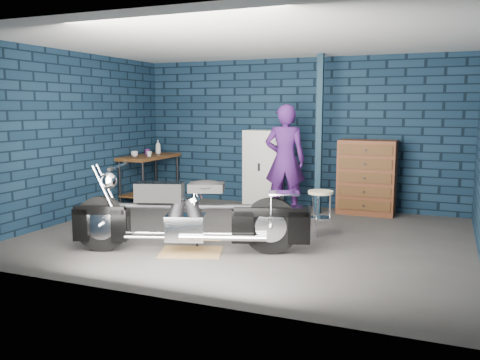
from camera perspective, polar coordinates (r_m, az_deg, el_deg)
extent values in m
plane|color=#474542|center=(7.25, 0.72, -6.33)|extent=(6.00, 6.00, 0.00)
cube|color=#0F2133|center=(9.40, 6.40, 5.27)|extent=(6.00, 0.02, 2.70)
cube|color=#0F2133|center=(8.60, -18.23, 4.66)|extent=(0.02, 5.00, 2.70)
cube|color=silver|center=(7.07, 0.76, 15.36)|extent=(6.00, 5.00, 0.02)
cube|color=#122A3A|center=(8.73, 8.88, 5.01)|extent=(0.10, 0.10, 2.70)
cube|color=#59331A|center=(9.88, -10.08, 0.12)|extent=(0.60, 1.40, 0.91)
cube|color=olive|center=(6.50, -5.52, -8.04)|extent=(0.91, 0.80, 0.01)
imported|color=#491C6A|center=(8.59, 5.08, 2.25)|extent=(0.77, 0.59, 1.87)
cube|color=#93969B|center=(9.97, -9.74, -1.54)|extent=(0.50, 0.36, 0.31)
cube|color=silver|center=(9.36, 2.63, 1.32)|extent=(0.65, 0.47, 1.40)
cube|color=brown|center=(8.92, 14.05, 0.30)|extent=(0.95, 0.53, 1.27)
imported|color=beige|center=(9.63, -11.77, 2.89)|extent=(0.17, 0.17, 0.10)
imported|color=beige|center=(9.58, -10.17, 2.90)|extent=(0.12, 0.12, 0.10)
cylinder|color=#56175E|center=(9.84, -10.36, 3.10)|extent=(0.10, 0.10, 0.12)
imported|color=#93969B|center=(10.13, -9.19, 3.70)|extent=(0.12, 0.12, 0.27)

